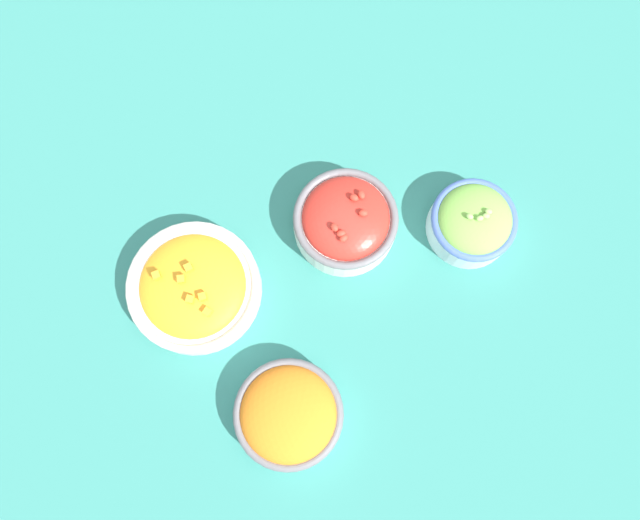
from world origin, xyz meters
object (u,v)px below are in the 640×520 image
object	(u,v)px
bowl_carrots	(289,414)
bowl_squash	(194,287)
bowl_lettuce	(473,222)
bowl_cherry_tomatoes	(345,221)

from	to	relation	value
bowl_carrots	bowl_squash	xyz separation A→B (m)	(-0.02, -0.23, -0.00)
bowl_squash	bowl_lettuce	xyz separation A→B (m)	(-0.36, 0.21, 0.01)
bowl_cherry_tomatoes	bowl_lettuce	bearing A→B (deg)	136.44
bowl_cherry_tomatoes	bowl_lettuce	xyz separation A→B (m)	(-0.14, 0.13, -0.00)
bowl_cherry_tomatoes	bowl_squash	xyz separation A→B (m)	(0.23, -0.08, -0.01)
bowl_carrots	bowl_squash	bearing A→B (deg)	-95.23
bowl_carrots	bowl_squash	distance (m)	0.23
bowl_cherry_tomatoes	bowl_squash	world-z (taller)	bowl_cherry_tomatoes
bowl_cherry_tomatoes	bowl_carrots	xyz separation A→B (m)	(0.25, 0.15, -0.01)
bowl_cherry_tomatoes	bowl_carrots	world-z (taller)	bowl_cherry_tomatoes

